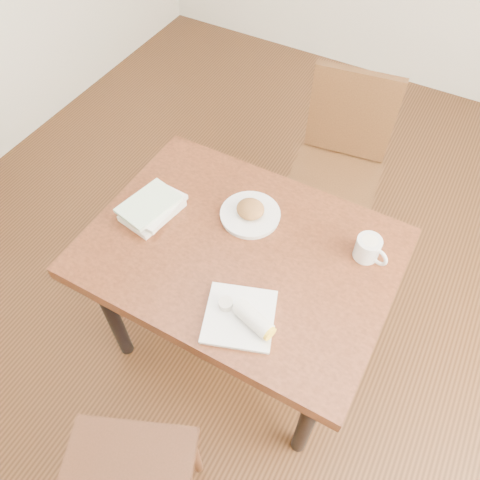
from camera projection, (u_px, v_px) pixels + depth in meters
The scene contains 8 objects.
ground at pixel (240, 339), 2.29m from camera, with size 4.00×5.00×0.01m, color #472814.
room_walls at pixel (240, 2), 0.99m from camera, with size 4.02×5.02×2.80m.
table at pixel (240, 262), 1.76m from camera, with size 1.10×0.81×0.75m.
chair_far at pixel (340, 158), 2.27m from camera, with size 0.48×0.48×0.95m.
plate_scone at pixel (250, 213), 1.76m from camera, with size 0.23×0.23×0.07m.
coffee_mug at pixel (369, 248), 1.63m from camera, with size 0.13×0.09×0.09m.
plate_burrito at pixel (244, 317), 1.49m from camera, with size 0.28×0.28×0.07m.
book_stack at pixel (153, 208), 1.77m from camera, with size 0.20×0.25×0.06m.
Camera 1 is at (0.48, -0.87, 2.11)m, focal length 35.00 mm.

